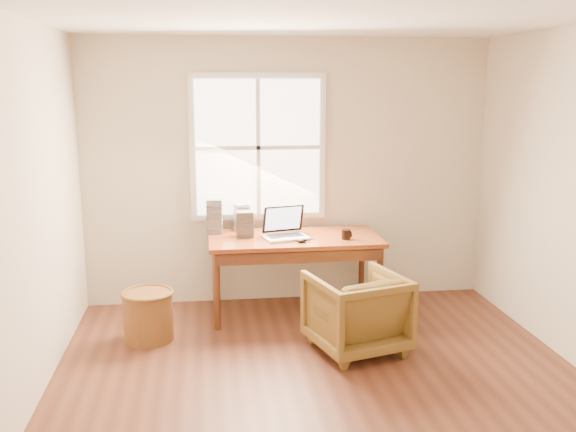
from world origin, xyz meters
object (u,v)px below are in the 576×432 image
wicker_stool (148,316)px  coffee_mug (346,234)px  cd_stack_a (242,217)px  desk (294,239)px  laptop (286,222)px  armchair (357,312)px

wicker_stool → coffee_mug: (1.79, 0.33, 0.59)m
coffee_mug → cd_stack_a: cd_stack_a is taller
desk → laptop: bearing=-143.2°
desk → cd_stack_a: 0.60m
armchair → cd_stack_a: bearing=-72.0°
armchair → desk: bearing=-83.8°
armchair → cd_stack_a: cd_stack_a is taller
desk → coffee_mug: size_ratio=17.66×
laptop → cd_stack_a: (-0.38, 0.40, -0.03)m
armchair → wicker_stool: bearing=-30.4°
laptop → cd_stack_a: bearing=119.2°
desk → laptop: size_ratio=3.73×
cd_stack_a → coffee_mug: bearing=-28.0°
laptop → coffee_mug: size_ratio=4.74×
laptop → wicker_stool: bearing=-175.3°
wicker_stool → cd_stack_a: (0.86, 0.83, 0.67)m
armchair → wicker_stool: 1.77m
desk → wicker_stool: bearing=-159.5°
armchair → laptop: size_ratio=1.68×
wicker_stool → armchair: bearing=-14.4°
wicker_stool → coffee_mug: bearing=10.6°
armchair → cd_stack_a: 1.63m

